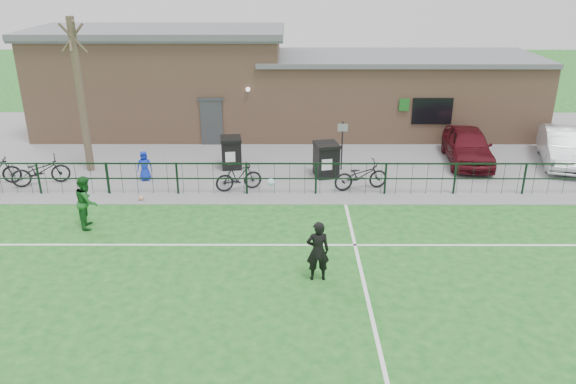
{
  "coord_description": "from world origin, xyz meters",
  "views": [
    {
      "loc": [
        0.04,
        -10.87,
        7.77
      ],
      "look_at": [
        0.0,
        5.0,
        1.3
      ],
      "focal_mm": 35.0,
      "sensor_mm": 36.0,
      "label": 1
    }
  ],
  "objects_px": {
    "bicycle_d": "(239,177)",
    "bare_tree": "(81,97)",
    "wheelie_bin_left": "(231,153)",
    "ball_ground": "(141,198)",
    "bicycle_c": "(41,171)",
    "car_maroon": "(468,146)",
    "spectator_child": "(144,166)",
    "outfield_player": "(87,202)",
    "bicycle_e": "(361,175)",
    "wheelie_bin_right": "(326,161)",
    "car_silver": "(563,147)",
    "sign_post": "(342,146)"
  },
  "relations": [
    {
      "from": "bare_tree",
      "to": "bicycle_e",
      "type": "distance_m",
      "value": 11.14
    },
    {
      "from": "bicycle_d",
      "to": "outfield_player",
      "type": "relative_size",
      "value": 1.03
    },
    {
      "from": "car_maroon",
      "to": "bicycle_e",
      "type": "bearing_deg",
      "value": -141.44
    },
    {
      "from": "wheelie_bin_left",
      "to": "ball_ground",
      "type": "distance_m",
      "value": 4.53
    },
    {
      "from": "wheelie_bin_right",
      "to": "car_maroon",
      "type": "relative_size",
      "value": 0.29
    },
    {
      "from": "ball_ground",
      "to": "outfield_player",
      "type": "bearing_deg",
      "value": -118.37
    },
    {
      "from": "bicycle_e",
      "to": "wheelie_bin_right",
      "type": "bearing_deg",
      "value": 25.9
    },
    {
      "from": "bicycle_d",
      "to": "bicycle_e",
      "type": "xyz_separation_m",
      "value": [
        4.49,
        0.11,
        0.02
      ]
    },
    {
      "from": "bicycle_c",
      "to": "spectator_child",
      "type": "height_order",
      "value": "spectator_child"
    },
    {
      "from": "bicycle_d",
      "to": "car_silver",
      "type": "bearing_deg",
      "value": -95.86
    },
    {
      "from": "bicycle_d",
      "to": "spectator_child",
      "type": "bearing_deg",
      "value": 55.69
    },
    {
      "from": "car_maroon",
      "to": "ball_ground",
      "type": "xyz_separation_m",
      "value": [
        -12.68,
        -4.13,
        -0.65
      ]
    },
    {
      "from": "bicycle_c",
      "to": "outfield_player",
      "type": "xyz_separation_m",
      "value": [
        2.97,
        -3.59,
        0.28
      ]
    },
    {
      "from": "wheelie_bin_right",
      "to": "bicycle_c",
      "type": "relative_size",
      "value": 0.6
    },
    {
      "from": "bare_tree",
      "to": "wheelie_bin_right",
      "type": "distance_m",
      "value": 9.79
    },
    {
      "from": "bare_tree",
      "to": "car_silver",
      "type": "bearing_deg",
      "value": 2.45
    },
    {
      "from": "bare_tree",
      "to": "wheelie_bin_right",
      "type": "xyz_separation_m",
      "value": [
        9.48,
        -0.65,
        -2.35
      ]
    },
    {
      "from": "spectator_child",
      "to": "wheelie_bin_left",
      "type": "bearing_deg",
      "value": 12.03
    },
    {
      "from": "bicycle_d",
      "to": "ball_ground",
      "type": "distance_m",
      "value": 3.55
    },
    {
      "from": "spectator_child",
      "to": "bicycle_c",
      "type": "bearing_deg",
      "value": 174.66
    },
    {
      "from": "bicycle_d",
      "to": "spectator_child",
      "type": "relative_size",
      "value": 1.5
    },
    {
      "from": "bicycle_c",
      "to": "bicycle_e",
      "type": "bearing_deg",
      "value": -116.04
    },
    {
      "from": "wheelie_bin_right",
      "to": "car_maroon",
      "type": "height_order",
      "value": "car_maroon"
    },
    {
      "from": "bicycle_d",
      "to": "outfield_player",
      "type": "bearing_deg",
      "value": 105.29
    },
    {
      "from": "bicycle_e",
      "to": "ball_ground",
      "type": "distance_m",
      "value": 7.96
    },
    {
      "from": "wheelie_bin_right",
      "to": "spectator_child",
      "type": "bearing_deg",
      "value": 171.02
    },
    {
      "from": "bicycle_c",
      "to": "outfield_player",
      "type": "relative_size",
      "value": 1.23
    },
    {
      "from": "bare_tree",
      "to": "bicycle_e",
      "type": "xyz_separation_m",
      "value": [
        10.67,
        -2.06,
        -2.44
      ]
    },
    {
      "from": "wheelie_bin_left",
      "to": "outfield_player",
      "type": "distance_m",
      "value": 6.84
    },
    {
      "from": "sign_post",
      "to": "car_silver",
      "type": "bearing_deg",
      "value": 4.61
    },
    {
      "from": "wheelie_bin_left",
      "to": "bare_tree",
      "type": "bearing_deg",
      "value": 175.77
    },
    {
      "from": "wheelie_bin_right",
      "to": "spectator_child",
      "type": "xyz_separation_m",
      "value": [
        -6.99,
        -0.48,
        -0.05
      ]
    },
    {
      "from": "wheelie_bin_right",
      "to": "bicycle_e",
      "type": "bearing_deg",
      "value": -62.65
    },
    {
      "from": "outfield_player",
      "to": "ball_ground",
      "type": "height_order",
      "value": "outfield_player"
    },
    {
      "from": "spectator_child",
      "to": "outfield_player",
      "type": "distance_m",
      "value": 4.16
    },
    {
      "from": "bare_tree",
      "to": "bicycle_c",
      "type": "relative_size",
      "value": 2.89
    },
    {
      "from": "wheelie_bin_left",
      "to": "wheelie_bin_right",
      "type": "height_order",
      "value": "wheelie_bin_right"
    },
    {
      "from": "bicycle_d",
      "to": "bicycle_e",
      "type": "bearing_deg",
      "value": -107.24
    },
    {
      "from": "outfield_player",
      "to": "bicycle_d",
      "type": "bearing_deg",
      "value": -68.54
    },
    {
      "from": "car_silver",
      "to": "sign_post",
      "type": "bearing_deg",
      "value": -159.42
    },
    {
      "from": "sign_post",
      "to": "car_maroon",
      "type": "distance_m",
      "value": 5.42
    },
    {
      "from": "bicycle_d",
      "to": "bare_tree",
      "type": "bearing_deg",
      "value": 52.06
    },
    {
      "from": "wheelie_bin_left",
      "to": "outfield_player",
      "type": "bearing_deg",
      "value": -133.5
    },
    {
      "from": "bicycle_c",
      "to": "car_maroon",
      "type": "bearing_deg",
      "value": -105.05
    },
    {
      "from": "wheelie_bin_left",
      "to": "wheelie_bin_right",
      "type": "bearing_deg",
      "value": -22.08
    },
    {
      "from": "bare_tree",
      "to": "ball_ground",
      "type": "height_order",
      "value": "bare_tree"
    },
    {
      "from": "wheelie_bin_left",
      "to": "ball_ground",
      "type": "bearing_deg",
      "value": -137.44
    },
    {
      "from": "bare_tree",
      "to": "spectator_child",
      "type": "xyz_separation_m",
      "value": [
        2.49,
        -1.13,
        -2.4
      ]
    },
    {
      "from": "wheelie_bin_left",
      "to": "bicycle_d",
      "type": "bearing_deg",
      "value": -86.17
    },
    {
      "from": "sign_post",
      "to": "ball_ground",
      "type": "bearing_deg",
      "value": -156.43
    }
  ]
}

